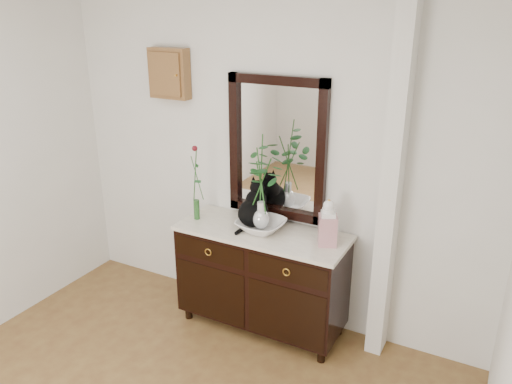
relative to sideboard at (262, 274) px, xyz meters
The scene contains 10 objects.
wall_back 0.92m from the sideboard, 111.80° to the left, with size 3.60×0.04×2.70m, color silver.
pilaster 1.27m from the sideboard, 10.70° to the left, with size 0.12×0.20×2.70m, color silver.
sideboard is the anchor object (origin of this frame).
wall_mirror 0.99m from the sideboard, 90.00° to the left, with size 0.80×0.06×1.10m.
key_cabinet 1.77m from the sideboard, 167.54° to the left, with size 0.35×0.10×0.40m, color brown.
cat 0.57m from the sideboard, 148.56° to the left, with size 0.25×0.31×0.36m, color black, non-canonical shape.
lotus_bowl 0.42m from the sideboard, behind, with size 0.36×0.36×0.09m, color silver.
vase_branches 0.77m from the sideboard, behind, with size 0.36×0.36×0.76m, color silver, non-canonical shape.
bud_vase_rose 0.89m from the sideboard, behind, with size 0.08×0.08×0.62m, color #295D27, non-canonical shape.
ginger_jar 0.75m from the sideboard, ahead, with size 0.13×0.13×0.35m, color silver, non-canonical shape.
Camera 1 is at (1.67, -1.35, 2.46)m, focal length 35.00 mm.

